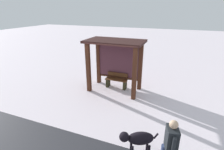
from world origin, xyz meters
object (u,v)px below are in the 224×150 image
Objects in this scene: bench_left_inside at (117,81)px; dog at (138,139)px; person_walking at (171,144)px; bus_shelter at (116,55)px.

dog is (2.08, -3.96, 0.16)m from bench_left_inside.
bench_left_inside is 5.22m from person_walking.
person_walking reaches higher than bench_left_inside.
dog is at bearing -62.27° from bench_left_inside.
dog is at bearing 159.92° from person_walking.
person_walking is at bearing -55.45° from bench_left_inside.
bus_shelter is 2.40× the size of bench_left_inside.
person_walking is 0.99m from dog.
bench_left_inside is 4.48m from dog.
person_walking is at bearing -20.08° from dog.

